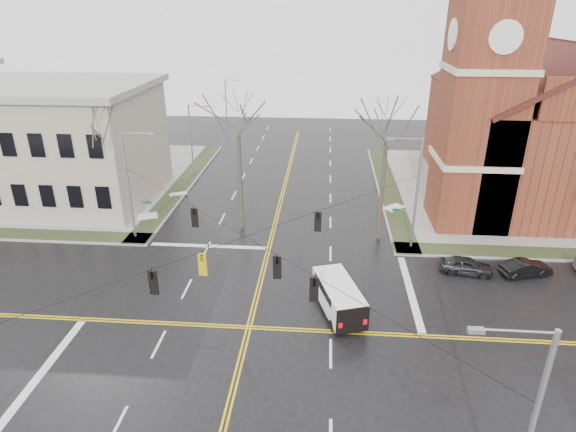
# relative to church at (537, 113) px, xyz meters

# --- Properties ---
(ground) EXTENTS (120.00, 120.00, 0.00)m
(ground) POSITION_rel_church_xyz_m (-24.76, -24.78, -8.43)
(ground) COLOR black
(ground) RESTS_ON ground
(sidewalks) EXTENTS (80.00, 80.00, 0.17)m
(sidewalks) POSITION_rel_church_xyz_m (-24.76, -24.78, -8.36)
(sidewalks) COLOR gray
(sidewalks) RESTS_ON ground
(road_markings) EXTENTS (100.00, 100.00, 0.01)m
(road_markings) POSITION_rel_church_xyz_m (-24.76, -24.78, -8.43)
(road_markings) COLOR gold
(road_markings) RESTS_ON ground
(church) EXTENTS (24.28, 27.48, 27.50)m
(church) POSITION_rel_church_xyz_m (0.00, 0.00, 0.00)
(church) COLOR maroon
(church) RESTS_ON ground
(civic_building_a) EXTENTS (18.00, 14.00, 11.00)m
(civic_building_a) POSITION_rel_church_xyz_m (-46.76, -4.78, -2.93)
(civic_building_a) COLOR tan
(civic_building_a) RESTS_ON ground
(signal_pole_ne) EXTENTS (2.75, 0.22, 9.00)m
(signal_pole_ne) POSITION_rel_church_xyz_m (-13.44, -13.28, -3.48)
(signal_pole_ne) COLOR gray
(signal_pole_ne) RESTS_ON ground
(signal_pole_nw) EXTENTS (2.75, 0.22, 9.00)m
(signal_pole_nw) POSITION_rel_church_xyz_m (-36.09, -13.28, -3.48)
(signal_pole_nw) COLOR gray
(signal_pole_nw) RESTS_ON ground
(signal_pole_se) EXTENTS (2.75, 0.22, 9.00)m
(signal_pole_se) POSITION_rel_church_xyz_m (-13.44, -36.28, -3.48)
(signal_pole_se) COLOR gray
(signal_pole_se) RESTS_ON ground
(span_wires) EXTENTS (23.02, 23.02, 0.03)m
(span_wires) POSITION_rel_church_xyz_m (-24.76, -24.78, -2.23)
(span_wires) COLOR black
(span_wires) RESTS_ON ground
(traffic_signals) EXTENTS (8.21, 8.26, 1.30)m
(traffic_signals) POSITION_rel_church_xyz_m (-24.76, -25.45, -2.98)
(traffic_signals) COLOR black
(traffic_signals) RESTS_ON ground
(streetlight_north_a) EXTENTS (2.30, 0.20, 8.00)m
(streetlight_north_a) POSITION_rel_church_xyz_m (-35.42, 3.22, -3.97)
(streetlight_north_a) COLOR gray
(streetlight_north_a) RESTS_ON ground
(streetlight_north_b) EXTENTS (2.30, 0.20, 8.00)m
(streetlight_north_b) POSITION_rel_church_xyz_m (-35.42, 23.22, -3.97)
(streetlight_north_b) COLOR gray
(streetlight_north_b) RESTS_ON ground
(cargo_van) EXTENTS (3.55, 5.65, 2.01)m
(cargo_van) POSITION_rel_church_xyz_m (-19.36, -22.50, -7.24)
(cargo_van) COLOR white
(cargo_van) RESTS_ON ground
(parked_car_a) EXTENTS (3.93, 2.07, 1.27)m
(parked_car_a) POSITION_rel_church_xyz_m (-9.89, -17.04, -7.80)
(parked_car_a) COLOR black
(parked_car_a) RESTS_ON ground
(parked_car_b) EXTENTS (3.93, 2.27, 1.22)m
(parked_car_b) POSITION_rel_church_xyz_m (-5.65, -17.04, -7.82)
(parked_car_b) COLOR black
(parked_car_b) RESTS_ON ground
(tree_nw_far) EXTENTS (4.00, 4.00, 11.95)m
(tree_nw_far) POSITION_rel_church_xyz_m (-38.38, -11.23, 0.21)
(tree_nw_far) COLOR #362C22
(tree_nw_far) RESTS_ON ground
(tree_nw_near) EXTENTS (4.00, 4.00, 12.43)m
(tree_nw_near) POSITION_rel_church_xyz_m (-27.56, -10.65, 0.55)
(tree_nw_near) COLOR #362C22
(tree_nw_near) RESTS_ON ground
(tree_ne) EXTENTS (4.00, 4.00, 12.50)m
(tree_ne) POSITION_rel_church_xyz_m (-15.75, -11.82, 0.60)
(tree_ne) COLOR #362C22
(tree_ne) RESTS_ON ground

